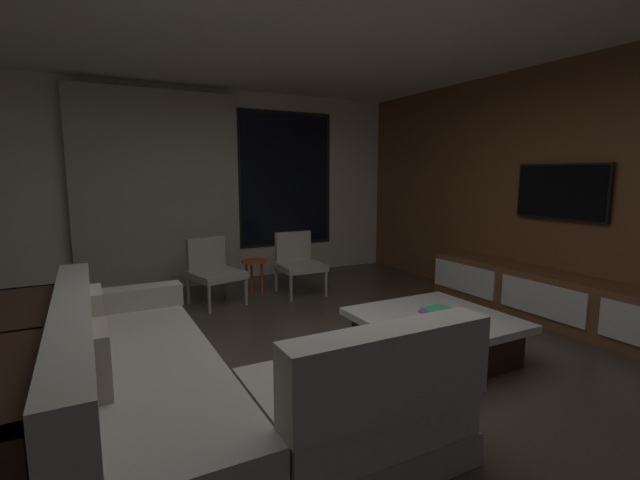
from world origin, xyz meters
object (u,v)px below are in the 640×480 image
object	(u,v)px
sectional_couch	(192,387)
accent_chair_by_curtain	(213,267)
media_console	(559,301)
console_table_behind_couch	(5,394)
side_stool	(254,267)
book_stack_on_coffee_table	(439,311)
coffee_table	(434,336)
accent_chair_near_window	(298,260)
mounted_tv	(561,192)

from	to	relation	value
sectional_couch	accent_chair_by_curtain	xyz separation A→B (m)	(0.81, 2.63, 0.14)
media_console	console_table_behind_couch	world-z (taller)	console_table_behind_couch
console_table_behind_couch	accent_chair_by_curtain	bearing A→B (deg)	55.49
sectional_couch	side_stool	distance (m)	3.03
book_stack_on_coffee_table	accent_chair_by_curtain	world-z (taller)	accent_chair_by_curtain
coffee_table	book_stack_on_coffee_table	bearing A→B (deg)	25.27
side_stool	console_table_behind_couch	bearing A→B (deg)	-131.23
accent_chair_near_window	console_table_behind_couch	xyz separation A→B (m)	(-2.82, -2.47, -0.02)
accent_chair_by_curtain	console_table_behind_couch	world-z (taller)	accent_chair_by_curtain
media_console	coffee_table	bearing A→B (deg)	-179.38
accent_chair_near_window	accent_chair_by_curtain	xyz separation A→B (m)	(-1.10, 0.03, 0.00)
book_stack_on_coffee_table	mounted_tv	distance (m)	2.04
coffee_table	mounted_tv	xyz separation A→B (m)	(1.87, 0.22, 1.16)
accent_chair_by_curtain	mounted_tv	size ratio (longest dim) A/B	0.78
accent_chair_by_curtain	side_stool	size ratio (longest dim) A/B	1.70
sectional_couch	coffee_table	bearing A→B (deg)	5.09
book_stack_on_coffee_table	accent_chair_by_curtain	size ratio (longest dim) A/B	0.36
sectional_couch	media_console	xyz separation A→B (m)	(3.72, 0.20, -0.04)
accent_chair_near_window	media_console	distance (m)	3.01
book_stack_on_coffee_table	media_console	xyz separation A→B (m)	(1.60, -0.02, -0.13)
book_stack_on_coffee_table	side_stool	size ratio (longest dim) A/B	0.62
sectional_couch	coffee_table	world-z (taller)	sectional_couch
sectional_couch	book_stack_on_coffee_table	world-z (taller)	sectional_couch
media_console	console_table_behind_couch	xyz separation A→B (m)	(-4.63, -0.07, 0.16)
sectional_couch	book_stack_on_coffee_table	distance (m)	2.13
coffee_table	accent_chair_by_curtain	size ratio (longest dim) A/B	1.49
sectional_couch	mounted_tv	distance (m)	4.06
accent_chair_near_window	console_table_behind_couch	bearing A→B (deg)	-138.76
side_stool	coffee_table	bearing A→B (deg)	-74.87
book_stack_on_coffee_table	side_stool	distance (m)	2.60
book_stack_on_coffee_table	media_console	distance (m)	1.61
console_table_behind_couch	coffee_table	bearing A→B (deg)	1.00
accent_chair_by_curtain	coffee_table	bearing A→B (deg)	-63.46
media_console	mounted_tv	world-z (taller)	mounted_tv
sectional_couch	accent_chair_near_window	world-z (taller)	sectional_couch
coffee_table	mounted_tv	world-z (taller)	mounted_tv
mounted_tv	console_table_behind_couch	bearing A→B (deg)	-176.82
accent_chair_by_curtain	book_stack_on_coffee_table	bearing A→B (deg)	-61.51
sectional_couch	side_stool	world-z (taller)	sectional_couch
coffee_table	media_console	distance (m)	1.69
book_stack_on_coffee_table	media_console	world-z (taller)	media_console
side_stool	accent_chair_near_window	bearing A→B (deg)	-10.51
book_stack_on_coffee_table	console_table_behind_couch	distance (m)	3.03
sectional_couch	accent_chair_near_window	distance (m)	3.23
side_stool	accent_chair_by_curtain	bearing A→B (deg)	-171.86
accent_chair_by_curtain	media_console	bearing A→B (deg)	-39.87
sectional_couch	coffee_table	size ratio (longest dim) A/B	2.16
coffee_table	sectional_couch	bearing A→B (deg)	-174.91
sectional_couch	book_stack_on_coffee_table	size ratio (longest dim) A/B	8.79
sectional_couch	media_console	distance (m)	3.72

